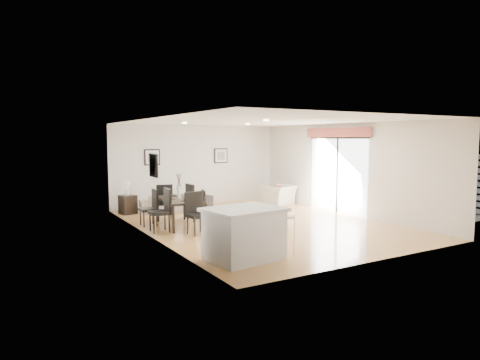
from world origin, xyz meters
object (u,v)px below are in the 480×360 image
dining_chair_wfar (151,205)px  kitchen_island (244,234)px  armchair (279,195)px  dining_chair_foot (164,200)px  bar_stool (286,221)px  coffee_table (198,201)px  dining_table (179,201)px  side_table (128,204)px  dining_chair_efar (194,200)px  dining_chair_head (196,211)px  dining_chair_enear (207,206)px  dining_chair_wnear (163,208)px  sofa (171,203)px

dining_chair_wfar → kitchen_island: kitchen_island is taller
armchair → kitchen_island: bearing=31.6°
dining_chair_wfar → dining_chair_foot: bearing=139.2°
dining_chair_foot → bar_stool: dining_chair_foot is taller
dining_chair_foot → coffee_table: size_ratio=1.11×
dining_table → side_table: bearing=111.3°
dining_chair_efar → dining_chair_head: size_ratio=1.03×
dining_table → coffee_table: dining_table is taller
dining_table → dining_chair_wfar: bearing=151.1°
coffee_table → side_table: 2.39m
dining_chair_enear → dining_chair_head: bearing=153.4°
dining_chair_wnear → coffee_table: (2.32, 3.09, -0.41)m
dining_chair_head → kitchen_island: 2.45m
dining_chair_enear → dining_chair_efar: dining_chair_efar is taller
bar_stool → dining_chair_wnear: bearing=114.9°
dining_chair_wfar → bar_stool: bearing=21.9°
dining_chair_wfar → kitchen_island: size_ratio=0.62×
bar_stool → sofa: bearing=92.3°
armchair → kitchen_island: (-4.44, -5.14, 0.17)m
dining_chair_enear → armchair: bearing=-44.2°
dining_table → dining_chair_wnear: size_ratio=1.71×
armchair → dining_chair_foot: (-4.33, -0.59, 0.23)m
side_table → kitchen_island: (0.53, -5.94, 0.21)m
dining_chair_wnear → dining_chair_efar: 1.46m
dining_chair_enear → bar_stool: bearing=-159.0°
kitchen_island → bar_stool: size_ratio=2.02×
dining_chair_enear → side_table: (-1.26, 2.85, -0.24)m
kitchen_island → sofa: bearing=75.9°
dining_chair_wnear → bar_stool: size_ratio=1.41×
dining_chair_head → dining_table: bearing=83.9°
dining_table → kitchen_island: size_ratio=1.19×
armchair → dining_chair_wnear: (-4.90, -2.08, 0.26)m
dining_table → kitchen_island: (-0.13, -3.50, -0.15)m
dining_chair_wfar → side_table: bearing=-176.6°
sofa → dining_chair_enear: size_ratio=1.99×
dining_chair_foot → side_table: bearing=-51.4°
dining_chair_foot → side_table: 1.56m
sofa → dining_chair_enear: (0.01, -2.56, 0.25)m
dining_chair_efar → coffee_table: size_ratio=1.15×
armchair → dining_chair_enear: dining_chair_enear is taller
side_table → kitchen_island: kitchen_island is taller
dining_table → dining_chair_foot: (-0.02, 1.05, -0.09)m
bar_stool → armchair: bearing=55.9°
armchair → dining_table: size_ratio=0.56×
sofa → dining_chair_efar: (-0.01, -1.74, 0.30)m
armchair → kitchen_island: kitchen_island is taller
dining_chair_enear → dining_chair_head: 0.89m
dining_chair_wnear → kitchen_island: 3.10m
armchair → dining_chair_enear: size_ratio=1.07×
armchair → dining_chair_wfar: size_ratio=1.07×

